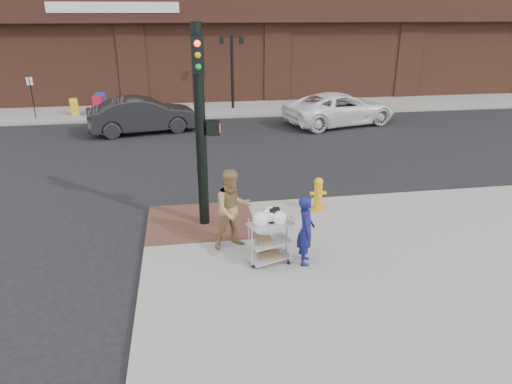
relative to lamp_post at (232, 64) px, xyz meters
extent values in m
plane|color=black|center=(-2.00, -16.00, -2.62)|extent=(220.00, 220.00, 0.00)
cube|color=gray|center=(10.50, 16.00, -2.54)|extent=(65.00, 36.00, 0.15)
cube|color=#533227|center=(-2.60, -15.10, -2.46)|extent=(2.80, 2.40, 0.01)
cylinder|color=black|center=(0.00, 0.00, -0.47)|extent=(0.16, 0.16, 4.00)
cube|color=black|center=(0.00, 0.00, 1.43)|extent=(1.20, 0.06, 0.06)
cube|color=black|center=(-0.55, 0.00, 1.23)|extent=(0.22, 0.22, 0.35)
cube|color=black|center=(0.55, 0.00, 1.23)|extent=(0.22, 0.22, 0.35)
cylinder|color=black|center=(-10.50, -1.00, -1.37)|extent=(0.05, 0.05, 2.20)
cylinder|color=black|center=(-2.50, -15.20, 0.03)|extent=(0.26, 0.26, 5.00)
cube|color=black|center=(-2.20, -15.20, 0.08)|extent=(0.32, 0.28, 0.34)
cube|color=#FF260C|center=(-2.04, -15.20, 0.08)|extent=(0.02, 0.18, 0.22)
cube|color=black|center=(-2.50, -15.48, 1.83)|extent=(0.28, 0.18, 0.80)
imported|color=navy|center=(-0.42, -17.59, -1.68)|extent=(0.49, 0.64, 1.59)
imported|color=olive|center=(-1.90, -16.59, -1.51)|extent=(1.08, 0.93, 1.91)
imported|color=black|center=(-4.73, -4.42, -1.79)|extent=(5.29, 2.73, 1.66)
imported|color=white|center=(4.95, -4.31, -1.83)|extent=(6.19, 4.01, 1.59)
cube|color=#97979C|center=(-1.19, -17.44, -1.54)|extent=(1.04, 0.79, 0.03)
cube|color=#97979C|center=(-1.19, -17.44, -1.98)|extent=(1.04, 0.79, 0.03)
cube|color=#97979C|center=(-1.19, -17.44, -2.36)|extent=(1.04, 0.79, 0.03)
cube|color=black|center=(-1.08, -17.39, -1.37)|extent=(0.22, 0.14, 0.33)
cube|color=brown|center=(-1.31, -17.44, -1.93)|extent=(0.31, 0.35, 0.08)
cube|color=brown|center=(-1.19, -17.44, -2.30)|extent=(0.47, 0.37, 0.07)
cylinder|color=orange|center=(0.68, -14.87, -2.42)|extent=(0.32, 0.32, 0.09)
cylinder|color=orange|center=(0.68, -14.87, -2.01)|extent=(0.23, 0.23, 0.70)
sphere|color=orange|center=(0.68, -14.87, -1.63)|extent=(0.25, 0.25, 0.25)
cylinder|color=orange|center=(0.68, -14.87, -1.96)|extent=(0.45, 0.10, 0.10)
cube|color=red|center=(-7.25, -1.24, -1.92)|extent=(0.48, 0.44, 1.10)
cube|color=yellow|center=(-8.61, -0.58, -2.02)|extent=(0.47, 0.45, 0.89)
cube|color=#193CA4|center=(-7.20, -0.60, -1.90)|extent=(0.55, 0.51, 1.14)
camera|label=1|loc=(-2.92, -26.18, 2.74)|focal=32.00mm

